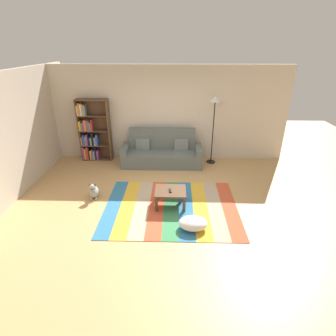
{
  "coord_description": "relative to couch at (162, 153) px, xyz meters",
  "views": [
    {
      "loc": [
        0.19,
        -5.08,
        3.19
      ],
      "look_at": [
        0.04,
        0.33,
        0.65
      ],
      "focal_mm": 28.38,
      "sensor_mm": 36.0,
      "label": 1
    }
  ],
  "objects": [
    {
      "name": "back_wall",
      "position": [
        0.19,
        0.53,
        1.01
      ],
      "size": [
        6.8,
        0.1,
        2.7
      ],
      "primitive_type": "cube",
      "color": "beige",
      "rests_on": "ground_plane"
    },
    {
      "name": "rug",
      "position": [
        0.31,
        -2.29,
        -0.33
      ],
      "size": [
        2.83,
        2.23,
        0.01
      ],
      "color": "teal",
      "rests_on": "ground_plane"
    },
    {
      "name": "coffee_table",
      "position": [
        0.29,
        -2.21,
        -0.03
      ],
      "size": [
        0.65,
        0.56,
        0.36
      ],
      "color": "#513826",
      "rests_on": "rug"
    },
    {
      "name": "tv_remote",
      "position": [
        0.28,
        -2.24,
        0.04
      ],
      "size": [
        0.06,
        0.15,
        0.02
      ],
      "primitive_type": "cube",
      "rotation": [
        0.0,
        0.0,
        0.11
      ],
      "color": "black",
      "rests_on": "coffee_table"
    },
    {
      "name": "bookshelf",
      "position": [
        -2.07,
        0.28,
        0.48
      ],
      "size": [
        0.9,
        0.28,
        1.8
      ],
      "color": "brown",
      "rests_on": "ground_plane"
    },
    {
      "name": "couch",
      "position": [
        0.0,
        0.0,
        0.0
      ],
      "size": [
        2.26,
        0.8,
        1.0
      ],
      "color": "#59605B",
      "rests_on": "ground_plane"
    },
    {
      "name": "standing_lamp",
      "position": [
        1.44,
        0.15,
        1.27
      ],
      "size": [
        0.32,
        0.32,
        1.92
      ],
      "color": "black",
      "rests_on": "ground_plane"
    },
    {
      "name": "dog",
      "position": [
        -1.44,
        -1.94,
        -0.18
      ],
      "size": [
        0.22,
        0.35,
        0.4
      ],
      "color": "#9E998E",
      "rests_on": "ground_plane"
    },
    {
      "name": "pouf",
      "position": [
        0.74,
        -3.02,
        -0.21
      ],
      "size": [
        0.54,
        0.41,
        0.24
      ],
      "primitive_type": "ellipsoid",
      "color": "white",
      "rests_on": "rug"
    },
    {
      "name": "ground_plane",
      "position": [
        0.19,
        -2.02,
        -0.34
      ],
      "size": [
        14.0,
        14.0,
        0.0
      ],
      "primitive_type": "plane",
      "color": "tan"
    },
    {
      "name": "left_wall",
      "position": [
        -3.21,
        -1.27,
        1.01
      ],
      "size": [
        0.1,
        5.5,
        2.7
      ],
      "primitive_type": "cube",
      "color": "beige",
      "rests_on": "ground_plane"
    }
  ]
}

